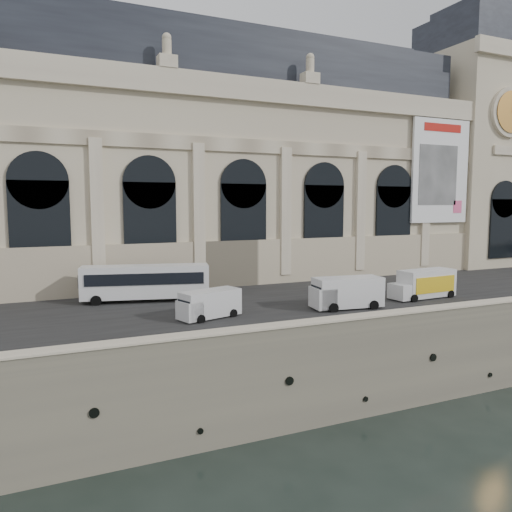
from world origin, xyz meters
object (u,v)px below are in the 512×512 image
Objects in this scene: van_b at (344,293)px; van_c at (207,305)px; box_truck at (424,284)px; bus_left at (145,281)px.

van_b reaches higher than van_c.
box_truck is (21.31, -0.33, 0.23)m from van_c.
van_b is at bearing -174.68° from box_truck.
van_c is at bearing -71.55° from bus_left.
bus_left is at bearing 108.45° from van_c.
bus_left is 1.84× the size of van_b.
bus_left is 9.26m from van_c.
box_truck is at bearing -20.57° from bus_left.
bus_left reaches higher than box_truck.
bus_left is at bearing 159.43° from box_truck.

